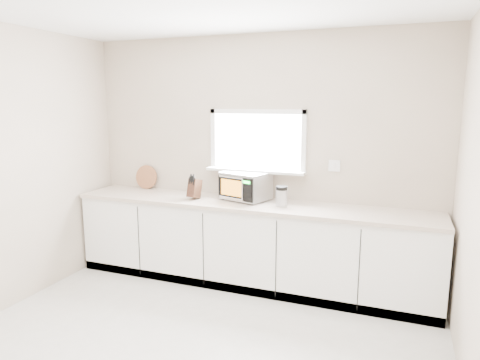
% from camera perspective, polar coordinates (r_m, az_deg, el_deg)
% --- Properties ---
extents(back_wall, '(4.00, 0.17, 2.70)m').
position_cam_1_polar(back_wall, '(4.77, 2.36, 2.98)').
color(back_wall, beige).
rests_on(back_wall, ground).
extents(cabinets, '(3.92, 0.60, 0.88)m').
position_cam_1_polar(cabinets, '(4.71, 1.11, -8.66)').
color(cabinets, white).
rests_on(cabinets, ground).
extents(countertop, '(3.92, 0.64, 0.04)m').
position_cam_1_polar(countertop, '(4.57, 1.09, -3.25)').
color(countertop, beige).
rests_on(countertop, cabinets).
extents(microwave, '(0.56, 0.50, 0.31)m').
position_cam_1_polar(microwave, '(4.66, 0.74, -0.72)').
color(microwave, black).
rests_on(microwave, countertop).
extents(knife_block, '(0.11, 0.21, 0.29)m').
position_cam_1_polar(knife_block, '(4.74, -6.10, -1.07)').
color(knife_block, '#3F2516').
rests_on(knife_block, countertop).
extents(cutting_board, '(0.29, 0.07, 0.29)m').
position_cam_1_polar(cutting_board, '(5.39, -12.38, 0.39)').
color(cutting_board, brown).
rests_on(cutting_board, countertop).
extents(coffee_grinder, '(0.15, 0.15, 0.21)m').
position_cam_1_polar(coffee_grinder, '(4.42, 5.56, -2.15)').
color(coffee_grinder, '#B3B6BB').
rests_on(coffee_grinder, countertop).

